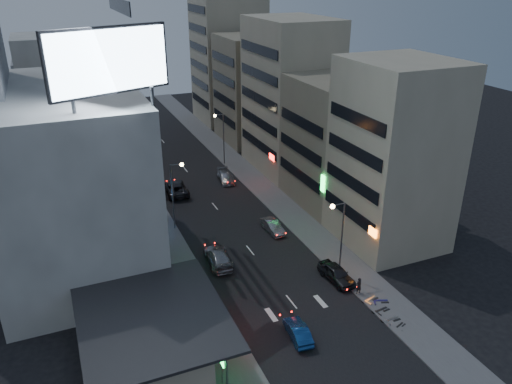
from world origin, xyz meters
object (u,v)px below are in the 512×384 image
scooter_blue (388,294)px  scooter_silver_a (398,310)px  parked_car_right_mid (273,226)px  parked_car_left (176,188)px  scooter_silver_b (375,290)px  road_car_silver (218,257)px  parked_car_right_near (337,274)px  scooter_black_a (402,317)px  road_car_blue (298,331)px  scooter_black_b (387,301)px  person (359,286)px  parked_car_right_far (226,177)px

scooter_blue → scooter_silver_a: bearing=-175.6°
parked_car_right_mid → parked_car_left: (-7.61, 14.93, 0.15)m
scooter_silver_a → scooter_silver_b: 3.30m
parked_car_right_mid → road_car_silver: 9.07m
parked_car_right_mid → scooter_silver_b: bearing=-79.3°
scooter_blue → scooter_silver_b: size_ratio=1.02×
parked_car_right_near → scooter_silver_b: size_ratio=2.35×
scooter_black_a → parked_car_left: bearing=-3.0°
parked_car_left → road_car_blue: size_ratio=1.50×
scooter_black_a → scooter_black_b: (0.04, 2.31, 0.12)m
parked_car_right_near → scooter_black_a: bearing=-81.5°
parked_car_right_mid → road_car_silver: (-8.07, -4.12, 0.12)m
parked_car_left → parked_car_right_near: bearing=112.0°
scooter_blue → road_car_silver: bearing=67.1°
road_car_silver → road_car_blue: bearing=104.8°
scooter_blue → parked_car_right_near: bearing=51.2°
scooter_black_a → scooter_black_b: size_ratio=0.80×
scooter_black_a → scooter_silver_b: bearing=-21.1°
parked_car_left → road_car_silver: parked_car_left is taller
road_car_silver → scooter_blue: size_ratio=2.73×
parked_car_left → person: 30.88m
parked_car_left → scooter_silver_a: size_ratio=2.92×
road_car_blue → scooter_blue: scooter_blue is taller
person → scooter_silver_b: size_ratio=0.86×
road_car_silver → scooter_black_b: 17.32m
parked_car_left → scooter_black_a: bearing=110.7°
road_car_silver → scooter_blue: (12.30, -12.12, -0.06)m
parked_car_left → scooter_blue: 33.34m
road_car_blue → scooter_silver_a: 9.30m
parked_car_left → person: bearing=111.6°
scooter_black_a → scooter_silver_a: bearing=-27.2°
scooter_black_a → scooter_blue: (0.81, 3.11, 0.13)m
road_car_silver → scooter_silver_a: bearing=133.7°
road_car_silver → scooter_black_a: (11.49, -15.23, -0.19)m
scooter_silver_a → scooter_blue: bearing=-17.6°
parked_car_right_near → person: size_ratio=2.74×
parked_car_right_near → road_car_blue: bearing=-145.6°
parked_car_right_far → road_car_blue: bearing=-92.5°
scooter_blue → scooter_silver_b: bearing=59.6°
scooter_blue → scooter_black_b: scooter_blue is taller
parked_car_right_far → road_car_silver: bearing=-104.4°
parked_car_right_far → road_car_blue: parked_car_right_far is taller
road_car_blue → road_car_silver: (-2.34, 13.40, 0.14)m
road_car_silver → scooter_blue: road_car_silver is taller
scooter_black_a → scooter_silver_a: (0.09, 0.81, 0.13)m
parked_car_right_far → person: 30.82m
road_car_silver → scooter_silver_b: 16.01m
scooter_black_b → scooter_silver_b: bearing=-6.3°
scooter_silver_a → scooter_black_a: bearing=173.3°
road_car_blue → scooter_black_a: road_car_blue is taller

